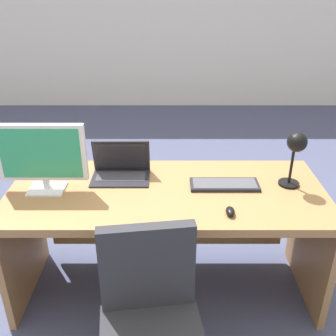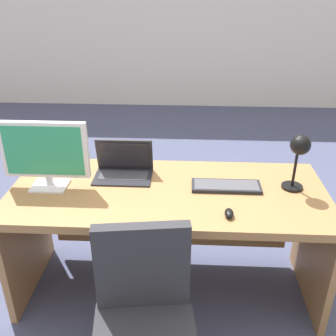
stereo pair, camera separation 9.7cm
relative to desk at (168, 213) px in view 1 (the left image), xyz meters
name	(u,v)px [view 1 (the left image)]	position (x,y,z in m)	size (l,w,h in m)	color
ground	(169,179)	(0.00, 1.46, -0.55)	(12.00, 12.00, 0.00)	#474C6B
back_wall	(169,9)	(0.00, 3.94, 0.85)	(10.00, 0.10, 2.80)	silver
desk	(168,213)	(0.00, 0.00, 0.00)	(1.80, 0.77, 0.73)	#9E7042
monitor	(43,155)	(-0.68, -0.05, 0.41)	(0.49, 0.16, 0.40)	silver
laptop	(122,165)	(-0.28, 0.14, 0.25)	(0.34, 0.23, 0.22)	black
keyboard	(226,185)	(0.33, 0.00, 0.20)	(0.39, 0.15, 0.02)	black
mouse	(232,212)	(0.32, -0.30, 0.21)	(0.05, 0.08, 0.04)	black
desk_lamp	(297,149)	(0.71, -0.01, 0.43)	(0.12, 0.14, 0.34)	black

